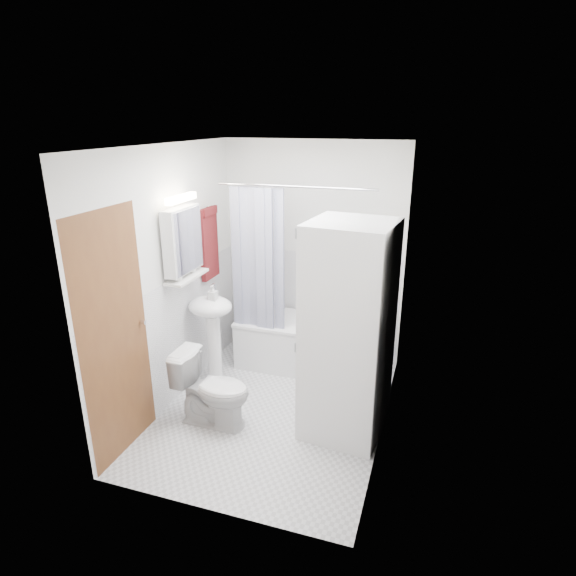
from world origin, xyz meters
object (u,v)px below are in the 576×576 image
(toilet, at_px, (213,390))
(bathtub, at_px, (302,341))
(sink, at_px, (212,320))
(washer_dryer, at_px, (347,332))

(toilet, bearing_deg, bathtub, -18.70)
(sink, xyz_separation_m, toilet, (0.30, -0.63, -0.37))
(sink, relative_size, toilet, 1.52)
(bathtub, bearing_deg, washer_dryer, -55.39)
(sink, height_order, toilet, sink)
(washer_dryer, height_order, toilet, washer_dryer)
(toilet, bearing_deg, sink, 26.48)
(bathtub, relative_size, toilet, 2.01)
(washer_dryer, xyz_separation_m, toilet, (-1.13, -0.28, -0.59))
(washer_dryer, distance_m, toilet, 1.30)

